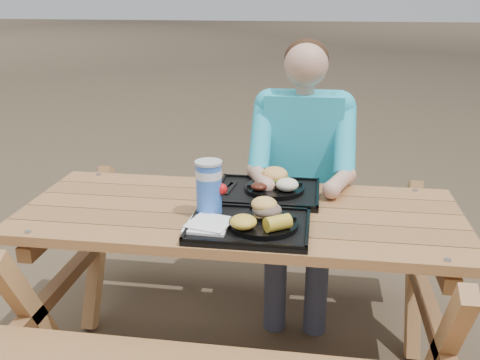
# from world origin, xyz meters

# --- Properties ---
(picnic_table) EXTENTS (1.80, 1.49, 0.75)m
(picnic_table) POSITION_xyz_m (0.00, 0.00, 0.38)
(picnic_table) COLOR #999999
(picnic_table) RESTS_ON ground
(tray_near) EXTENTS (0.45, 0.35, 0.02)m
(tray_near) POSITION_xyz_m (0.06, -0.19, 0.76)
(tray_near) COLOR black
(tray_near) RESTS_ON picnic_table
(tray_far) EXTENTS (0.45, 0.35, 0.02)m
(tray_far) POSITION_xyz_m (0.10, 0.18, 0.76)
(tray_far) COLOR black
(tray_far) RESTS_ON picnic_table
(plate_near) EXTENTS (0.26, 0.26, 0.02)m
(plate_near) POSITION_xyz_m (0.12, -0.19, 0.78)
(plate_near) COLOR black
(plate_near) RESTS_ON tray_near
(plate_far) EXTENTS (0.26, 0.26, 0.02)m
(plate_far) POSITION_xyz_m (0.13, 0.19, 0.78)
(plate_far) COLOR black
(plate_far) RESTS_ON tray_far
(napkin_stack) EXTENTS (0.17, 0.17, 0.02)m
(napkin_stack) POSITION_xyz_m (-0.09, -0.23, 0.78)
(napkin_stack) COLOR white
(napkin_stack) RESTS_ON tray_near
(soda_cup) EXTENTS (0.10, 0.10, 0.20)m
(soda_cup) POSITION_xyz_m (-0.11, -0.09, 0.87)
(soda_cup) COLOR blue
(soda_cup) RESTS_ON tray_near
(condiment_bbq) EXTENTS (0.05, 0.05, 0.03)m
(condiment_bbq) POSITION_xyz_m (0.07, -0.06, 0.78)
(condiment_bbq) COLOR black
(condiment_bbq) RESTS_ON tray_near
(condiment_mustard) EXTENTS (0.05, 0.05, 0.03)m
(condiment_mustard) POSITION_xyz_m (0.12, -0.05, 0.79)
(condiment_mustard) COLOR yellow
(condiment_mustard) RESTS_ON tray_near
(sandwich) EXTENTS (0.11, 0.11, 0.11)m
(sandwich) POSITION_xyz_m (0.12, -0.14, 0.84)
(sandwich) COLOR #F7B657
(sandwich) RESTS_ON plate_near
(mac_cheese) EXTENTS (0.10, 0.10, 0.05)m
(mac_cheese) POSITION_xyz_m (0.05, -0.26, 0.81)
(mac_cheese) COLOR yellow
(mac_cheese) RESTS_ON plate_near
(corn_cob) EXTENTS (0.13, 0.13, 0.06)m
(corn_cob) POSITION_xyz_m (0.17, -0.26, 0.82)
(corn_cob) COLOR gold
(corn_cob) RESTS_ON plate_near
(cutlery_far) EXTENTS (0.04, 0.16, 0.01)m
(cutlery_far) POSITION_xyz_m (-0.07, 0.19, 0.77)
(cutlery_far) COLOR black
(cutlery_far) RESTS_ON tray_far
(burger) EXTENTS (0.12, 0.12, 0.11)m
(burger) POSITION_xyz_m (0.12, 0.24, 0.84)
(burger) COLOR #F9B057
(burger) RESTS_ON plate_far
(baked_beans) EXTENTS (0.07, 0.07, 0.03)m
(baked_beans) POSITION_xyz_m (0.06, 0.14, 0.81)
(baked_beans) COLOR #4A1A0E
(baked_beans) RESTS_ON plate_far
(potato_salad) EXTENTS (0.10, 0.10, 0.05)m
(potato_salad) POSITION_xyz_m (0.18, 0.15, 0.82)
(potato_salad) COLOR white
(potato_salad) RESTS_ON plate_far
(diner) EXTENTS (0.48, 0.84, 1.28)m
(diner) POSITION_xyz_m (0.23, 0.59, 0.64)
(diner) COLOR teal
(diner) RESTS_ON ground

